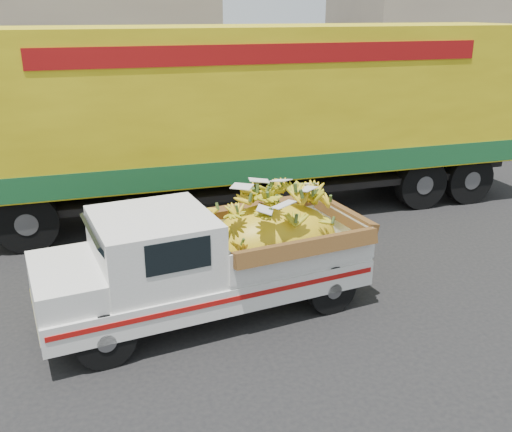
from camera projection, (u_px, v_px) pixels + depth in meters
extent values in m
plane|color=black|center=(291.00, 282.00, 9.09)|extent=(100.00, 100.00, 0.00)
cube|color=gray|center=(223.00, 176.00, 14.61)|extent=(60.00, 0.25, 0.15)
cube|color=gray|center=(210.00, 157.00, 16.53)|extent=(60.00, 4.00, 0.14)
cube|color=gray|center=(499.00, 36.00, 24.90)|extent=(14.00, 6.00, 6.00)
cylinder|color=black|center=(105.00, 339.00, 6.85)|extent=(0.76, 0.35, 0.73)
cylinder|color=black|center=(86.00, 290.00, 8.05)|extent=(0.76, 0.35, 0.73)
cylinder|color=black|center=(331.00, 288.00, 8.10)|extent=(0.76, 0.35, 0.73)
cylinder|color=black|center=(285.00, 252.00, 9.30)|extent=(0.76, 0.35, 0.73)
cube|color=silver|center=(205.00, 279.00, 8.00)|extent=(4.75, 2.49, 0.38)
cube|color=#A50F0C|center=(227.00, 301.00, 7.28)|extent=(4.35, 0.88, 0.07)
cube|color=silver|center=(39.00, 319.00, 7.16)|extent=(0.41, 1.59, 0.13)
cube|color=silver|center=(65.00, 281.00, 7.15)|extent=(1.10, 1.67, 0.35)
cube|color=silver|center=(154.00, 247.00, 7.52)|extent=(1.77, 1.83, 0.87)
cube|color=black|center=(179.00, 256.00, 6.82)|extent=(0.81, 0.17, 0.40)
cube|color=silver|center=(279.00, 238.00, 8.31)|extent=(2.49, 2.04, 0.49)
ellipsoid|color=#EBA314|center=(273.00, 245.00, 8.31)|extent=(2.22, 1.68, 1.23)
cylinder|color=black|center=(468.00, 179.00, 12.67)|extent=(1.12, 0.39, 1.10)
cylinder|color=black|center=(418.00, 158.00, 14.46)|extent=(1.12, 0.39, 1.10)
cylinder|color=black|center=(421.00, 183.00, 12.33)|extent=(1.12, 0.39, 1.10)
cylinder|color=black|center=(376.00, 161.00, 14.13)|extent=(1.12, 0.39, 1.10)
cylinder|color=black|center=(27.00, 222.00, 10.11)|extent=(1.12, 0.39, 1.10)
cylinder|color=black|center=(33.00, 190.00, 11.90)|extent=(1.12, 0.39, 1.10)
cube|color=black|center=(253.00, 174.00, 12.18)|extent=(12.04, 1.78, 0.36)
cube|color=gold|center=(253.00, 99.00, 11.63)|extent=(11.90, 3.26, 2.84)
cube|color=#175228|center=(253.00, 155.00, 12.03)|extent=(11.96, 3.29, 0.45)
cube|color=maroon|center=(273.00, 54.00, 10.17)|extent=(8.38, 0.57, 0.35)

